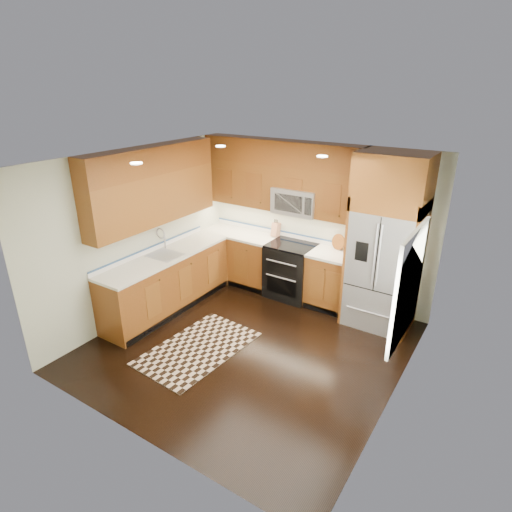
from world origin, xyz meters
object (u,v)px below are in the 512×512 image
Objects in this scene: refrigerator at (386,243)px; range at (291,271)px; rug at (198,348)px; knife_block at (276,229)px; utensil_crock at (352,247)px.

range is at bearing 178.60° from refrigerator.
range is at bearing 85.54° from rug.
knife_block is at bearing 172.22° from refrigerator.
utensil_crock reaches higher than knife_block.
refrigerator is 3.07m from rug.
refrigerator is (1.55, -0.04, 0.83)m from range.
range is at bearing -28.00° from knife_block.
range is 1.76m from refrigerator.
knife_block is 0.80× the size of utensil_crock.
rug is 4.34× the size of utensil_crock.
utensil_crock is (1.44, -0.11, 0.01)m from knife_block.
refrigerator is at bearing -7.78° from knife_block.
refrigerator reaches higher than knife_block.
utensil_crock is (1.31, 2.23, 1.06)m from rug.
range reaches higher than rug.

